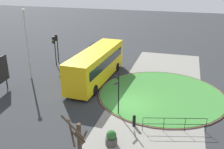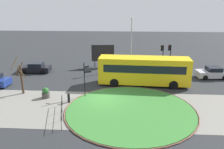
# 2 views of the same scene
# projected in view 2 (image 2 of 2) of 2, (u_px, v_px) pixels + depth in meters

# --- Properties ---
(ground) EXTENTS (120.00, 120.00, 0.00)m
(ground) POSITION_uv_depth(u_px,v_px,m) (104.00, 99.00, 22.39)
(ground) COLOR #282B2D
(sidewalk_paving) EXTENTS (32.00, 7.77, 0.02)m
(sidewalk_paving) POSITION_uv_depth(u_px,v_px,m) (102.00, 108.00, 20.37)
(sidewalk_paving) COLOR gray
(sidewalk_paving) RESTS_ON ground
(grass_island) EXTENTS (11.39, 11.39, 0.10)m
(grass_island) POSITION_uv_depth(u_px,v_px,m) (130.00, 110.00, 19.96)
(grass_island) COLOR #387A33
(grass_island) RESTS_ON ground
(grass_kerb_ring) EXTENTS (11.70, 11.70, 0.11)m
(grass_kerb_ring) POSITION_uv_depth(u_px,v_px,m) (130.00, 110.00, 19.96)
(grass_kerb_ring) COLOR brown
(grass_kerb_ring) RESTS_ON ground
(signpost_directional) EXTENTS (1.26, 0.48, 3.60)m
(signpost_directional) POSITION_uv_depth(u_px,v_px,m) (85.00, 77.00, 22.42)
(signpost_directional) COLOR black
(signpost_directional) RESTS_ON ground
(bollard_foreground) EXTENTS (0.23, 0.23, 0.92)m
(bollard_foreground) POSITION_uv_depth(u_px,v_px,m) (69.00, 98.00, 21.47)
(bollard_foreground) COLOR black
(bollard_foreground) RESTS_ON ground
(railing_grass_edge) EXTENTS (1.18, 4.37, 1.09)m
(railing_grass_edge) POSITION_uv_depth(u_px,v_px,m) (62.00, 109.00, 18.66)
(railing_grass_edge) COLOR black
(railing_grass_edge) RESTS_ON ground
(bus_yellow) EXTENTS (10.45, 2.99, 3.26)m
(bus_yellow) POSITION_uv_depth(u_px,v_px,m) (144.00, 70.00, 25.94)
(bus_yellow) COLOR yellow
(bus_yellow) RESTS_ON ground
(car_near_lane) EXTENTS (4.14, 2.08, 1.36)m
(car_near_lane) POSITION_uv_depth(u_px,v_px,m) (36.00, 68.00, 31.15)
(car_near_lane) COLOR black
(car_near_lane) RESTS_ON ground
(car_far_lane) EXTENTS (4.06, 2.16, 1.45)m
(car_far_lane) POSITION_uv_depth(u_px,v_px,m) (212.00, 73.00, 28.67)
(car_far_lane) COLOR #B7B7BC
(car_far_lane) RESTS_ON ground
(traffic_light_near) EXTENTS (0.49, 0.27, 3.61)m
(traffic_light_near) POSITION_uv_depth(u_px,v_px,m) (162.00, 52.00, 31.54)
(traffic_light_near) COLOR black
(traffic_light_near) RESTS_ON ground
(traffic_light_far) EXTENTS (0.49, 0.26, 3.63)m
(traffic_light_far) POSITION_uv_depth(u_px,v_px,m) (170.00, 52.00, 31.69)
(traffic_light_far) COLOR black
(traffic_light_far) RESTS_ON ground
(lamppost_tall) EXTENTS (0.32, 0.32, 7.30)m
(lamppost_tall) POSITION_uv_depth(u_px,v_px,m) (131.00, 42.00, 32.02)
(lamppost_tall) COLOR #B7B7BC
(lamppost_tall) RESTS_ON ground
(billboard_left) EXTENTS (3.36, 0.46, 3.36)m
(billboard_left) POSITION_uv_depth(u_px,v_px,m) (103.00, 53.00, 33.45)
(billboard_left) COLOR black
(billboard_left) RESTS_ON ground
(planter_near_signpost) EXTENTS (0.78, 0.78, 1.08)m
(planter_near_signpost) POSITION_uv_depth(u_px,v_px,m) (46.00, 93.00, 22.56)
(planter_near_signpost) COLOR #47423D
(planter_near_signpost) RESTS_ON ground
(street_tree_bare) EXTENTS (1.25, 1.30, 3.85)m
(street_tree_bare) POSITION_uv_depth(u_px,v_px,m) (21.00, 77.00, 23.26)
(street_tree_bare) COLOR #423323
(street_tree_bare) RESTS_ON ground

